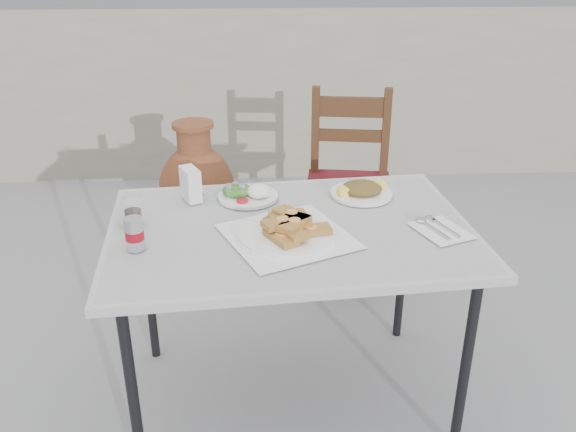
{
  "coord_description": "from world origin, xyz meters",
  "views": [
    {
      "loc": [
        -0.04,
        -1.93,
        1.72
      ],
      "look_at": [
        0.05,
        0.03,
        0.79
      ],
      "focal_mm": 38.0,
      "sensor_mm": 36.0,
      "label": 1
    }
  ],
  "objects_px": {
    "terracotta_urn": "(197,192)",
    "chair": "(349,183)",
    "napkin_holder": "(191,184)",
    "condiment_caddy": "(236,194)",
    "soda_can": "(134,234)",
    "salad_rice_plate": "(247,193)",
    "cafe_table": "(290,239)",
    "pide_plate": "(288,227)",
    "cola_glass": "(133,214)",
    "salad_chopped_plate": "(362,190)"
  },
  "relations": [
    {
      "from": "napkin_holder",
      "to": "terracotta_urn",
      "type": "relative_size",
      "value": 0.16
    },
    {
      "from": "napkin_holder",
      "to": "terracotta_urn",
      "type": "bearing_deg",
      "value": 70.01
    },
    {
      "from": "salad_rice_plate",
      "to": "cola_glass",
      "type": "bearing_deg",
      "value": -151.63
    },
    {
      "from": "salad_chopped_plate",
      "to": "soda_can",
      "type": "distance_m",
      "value": 0.9
    },
    {
      "from": "cafe_table",
      "to": "pide_plate",
      "type": "height_order",
      "value": "pide_plate"
    },
    {
      "from": "pide_plate",
      "to": "terracotta_urn",
      "type": "relative_size",
      "value": 0.67
    },
    {
      "from": "cola_glass",
      "to": "salad_chopped_plate",
      "type": "bearing_deg",
      "value": 14.83
    },
    {
      "from": "napkin_holder",
      "to": "condiment_caddy",
      "type": "relative_size",
      "value": 1.07
    },
    {
      "from": "cafe_table",
      "to": "soda_can",
      "type": "xyz_separation_m",
      "value": [
        -0.51,
        -0.14,
        0.11
      ]
    },
    {
      "from": "pide_plate",
      "to": "cola_glass",
      "type": "height_order",
      "value": "cola_glass"
    },
    {
      "from": "soda_can",
      "to": "condiment_caddy",
      "type": "bearing_deg",
      "value": 50.94
    },
    {
      "from": "cafe_table",
      "to": "pide_plate",
      "type": "distance_m",
      "value": 0.12
    },
    {
      "from": "cafe_table",
      "to": "cola_glass",
      "type": "bearing_deg",
      "value": 176.15
    },
    {
      "from": "cafe_table",
      "to": "soda_can",
      "type": "bearing_deg",
      "value": -164.28
    },
    {
      "from": "salad_rice_plate",
      "to": "chair",
      "type": "height_order",
      "value": "chair"
    },
    {
      "from": "cola_glass",
      "to": "chair",
      "type": "distance_m",
      "value": 1.38
    },
    {
      "from": "pide_plate",
      "to": "napkin_holder",
      "type": "relative_size",
      "value": 4.05
    },
    {
      "from": "salad_rice_plate",
      "to": "terracotta_urn",
      "type": "distance_m",
      "value": 1.18
    },
    {
      "from": "salad_chopped_plate",
      "to": "cola_glass",
      "type": "xyz_separation_m",
      "value": [
        -0.84,
        -0.22,
        0.02
      ]
    },
    {
      "from": "cola_glass",
      "to": "napkin_holder",
      "type": "xyz_separation_m",
      "value": [
        0.18,
        0.21,
        0.02
      ]
    },
    {
      "from": "cafe_table",
      "to": "napkin_holder",
      "type": "relative_size",
      "value": 10.62
    },
    {
      "from": "soda_can",
      "to": "terracotta_urn",
      "type": "xyz_separation_m",
      "value": [
        0.05,
        1.45,
        -0.47
      ]
    },
    {
      "from": "cola_glass",
      "to": "chair",
      "type": "bearing_deg",
      "value": 47.31
    },
    {
      "from": "soda_can",
      "to": "napkin_holder",
      "type": "bearing_deg",
      "value": 69.92
    },
    {
      "from": "cafe_table",
      "to": "pide_plate",
      "type": "relative_size",
      "value": 2.62
    },
    {
      "from": "soda_can",
      "to": "condiment_caddy",
      "type": "relative_size",
      "value": 0.93
    },
    {
      "from": "cafe_table",
      "to": "salad_chopped_plate",
      "type": "relative_size",
      "value": 5.51
    },
    {
      "from": "pide_plate",
      "to": "soda_can",
      "type": "xyz_separation_m",
      "value": [
        -0.5,
        -0.06,
        0.02
      ]
    },
    {
      "from": "pide_plate",
      "to": "chair",
      "type": "distance_m",
      "value": 1.2
    },
    {
      "from": "cafe_table",
      "to": "napkin_holder",
      "type": "height_order",
      "value": "napkin_holder"
    },
    {
      "from": "cola_glass",
      "to": "condiment_caddy",
      "type": "distance_m",
      "value": 0.41
    },
    {
      "from": "chair",
      "to": "salad_rice_plate",
      "type": "bearing_deg",
      "value": -115.61
    },
    {
      "from": "soda_can",
      "to": "chair",
      "type": "relative_size",
      "value": 0.11
    },
    {
      "from": "salad_rice_plate",
      "to": "condiment_caddy",
      "type": "distance_m",
      "value": 0.05
    },
    {
      "from": "cafe_table",
      "to": "terracotta_urn",
      "type": "bearing_deg",
      "value": 109.48
    },
    {
      "from": "salad_rice_plate",
      "to": "soda_can",
      "type": "bearing_deg",
      "value": -132.23
    },
    {
      "from": "salad_chopped_plate",
      "to": "condiment_caddy",
      "type": "relative_size",
      "value": 2.06
    },
    {
      "from": "salad_rice_plate",
      "to": "condiment_caddy",
      "type": "xyz_separation_m",
      "value": [
        -0.04,
        -0.01,
        0.0
      ]
    },
    {
      "from": "salad_chopped_plate",
      "to": "condiment_caddy",
      "type": "bearing_deg",
      "value": -177.99
    },
    {
      "from": "cafe_table",
      "to": "terracotta_urn",
      "type": "relative_size",
      "value": 1.75
    },
    {
      "from": "terracotta_urn",
      "to": "chair",
      "type": "bearing_deg",
      "value": -18.82
    },
    {
      "from": "salad_rice_plate",
      "to": "terracotta_urn",
      "type": "height_order",
      "value": "salad_rice_plate"
    },
    {
      "from": "chair",
      "to": "napkin_holder",
      "type": "bearing_deg",
      "value": -125.26
    },
    {
      "from": "terracotta_urn",
      "to": "salad_rice_plate",
      "type": "bearing_deg",
      "value": -73.68
    },
    {
      "from": "pide_plate",
      "to": "chair",
      "type": "height_order",
      "value": "chair"
    },
    {
      "from": "pide_plate",
      "to": "salad_chopped_plate",
      "type": "xyz_separation_m",
      "value": [
        0.31,
        0.34,
        -0.02
      ]
    },
    {
      "from": "condiment_caddy",
      "to": "chair",
      "type": "distance_m",
      "value": 1.0
    },
    {
      "from": "salad_chopped_plate",
      "to": "soda_can",
      "type": "height_order",
      "value": "soda_can"
    },
    {
      "from": "cafe_table",
      "to": "salad_chopped_plate",
      "type": "bearing_deg",
      "value": 41.6
    },
    {
      "from": "napkin_holder",
      "to": "chair",
      "type": "bearing_deg",
      "value": 21.64
    }
  ]
}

